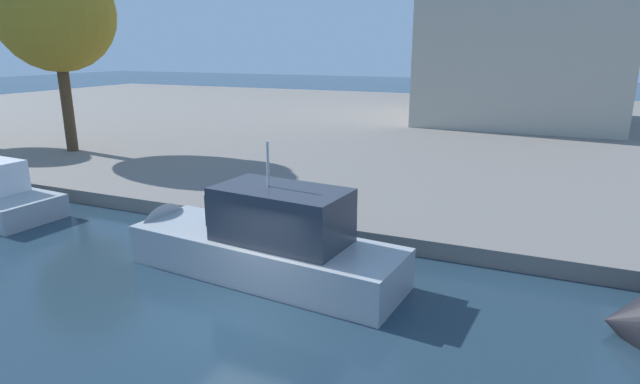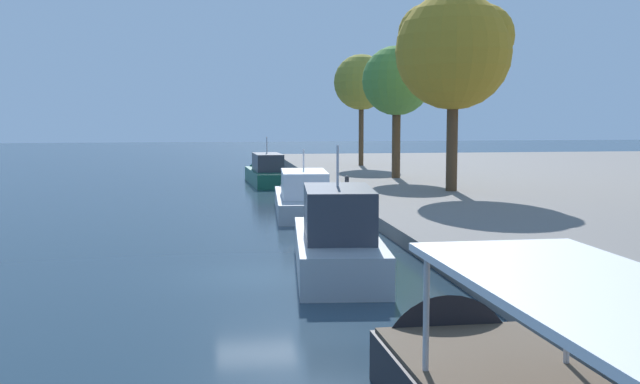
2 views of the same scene
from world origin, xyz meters
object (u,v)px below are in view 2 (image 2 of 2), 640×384
mooring_bollard_0 (347,182)px  tree_4 (361,84)px  motor_yacht_0 (266,175)px  tree_0 (454,48)px  tree_2 (395,83)px  motor_yacht_1 (303,200)px  motor_yacht_2 (336,245)px

mooring_bollard_0 → tree_4: 21.32m
motor_yacht_0 → mooring_bollard_0: size_ratio=12.63×
mooring_bollard_0 → tree_0: bearing=69.5°
motor_yacht_0 → tree_2: tree_2 is taller
tree_0 → motor_yacht_0: bearing=-142.2°
motor_yacht_0 → tree_0: bearing=-145.0°
tree_0 → motor_yacht_1: bearing=-69.1°
motor_yacht_2 → mooring_bollard_0: size_ratio=12.84×
tree_0 → tree_2: size_ratio=1.25×
motor_yacht_0 → tree_4: 14.46m
motor_yacht_2 → tree_0: tree_0 is taller
mooring_bollard_0 → tree_2: 10.47m
motor_yacht_2 → tree_0: size_ratio=0.87×
motor_yacht_2 → tree_4: 41.86m
tree_2 → mooring_bollard_0: bearing=-32.5°
mooring_bollard_0 → tree_4: tree_4 is taller
tree_0 → tree_2: (-9.33, -1.20, -1.62)m
mooring_bollard_0 → tree_2: tree_2 is taller
motor_yacht_2 → tree_0: 22.36m
tree_4 → motor_yacht_1: bearing=-17.5°
motor_yacht_1 → motor_yacht_2: motor_yacht_2 is taller
motor_yacht_2 → tree_2: (-27.78, 8.60, 6.34)m
motor_yacht_1 → mooring_bollard_0: size_ratio=13.91×
motor_yacht_1 → tree_0: size_ratio=0.94×
motor_yacht_0 → motor_yacht_2: size_ratio=0.98×
tree_0 → tree_4: tree_0 is taller
motor_yacht_1 → tree_2: size_ratio=1.17×
tree_4 → motor_yacht_0: bearing=-43.3°
mooring_bollard_0 → tree_2: (-7.17, 4.57, 6.11)m
mooring_bollard_0 → tree_4: (-19.78, 4.70, 6.40)m
motor_yacht_2 → mooring_bollard_0: (-20.62, 4.03, 0.23)m
motor_yacht_1 → tree_2: (-12.79, 7.89, 6.51)m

